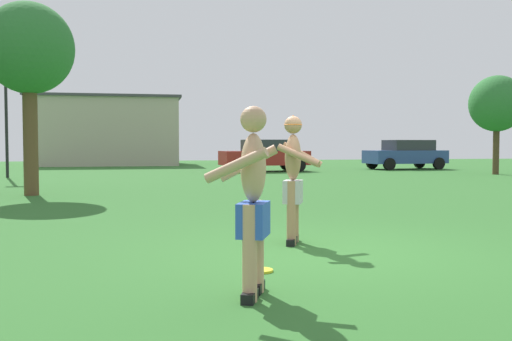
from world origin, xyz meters
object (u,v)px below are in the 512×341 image
(player_with_cap, at_px, (293,173))
(tree_left_field, at_px, (497,104))
(frisbee, at_px, (261,270))
(car_blue_near_post, at_px, (406,154))
(tree_right_field, at_px, (29,51))
(player_in_blue, at_px, (253,196))
(lamp_post, at_px, (6,89))
(car_red_mid_lot, at_px, (265,155))

(player_with_cap, distance_m, tree_left_field, 20.48)
(tree_left_field, bearing_deg, frisbee, -130.18)
(car_blue_near_post, bearing_deg, tree_right_field, -143.28)
(player_in_blue, relative_size, frisbee, 6.60)
(frisbee, distance_m, tree_right_field, 11.48)
(player_in_blue, bearing_deg, car_blue_near_post, 61.16)
(tree_left_field, bearing_deg, car_blue_near_post, 105.13)
(player_with_cap, relative_size, tree_left_field, 0.40)
(lamp_post, bearing_deg, player_with_cap, -66.09)
(frisbee, relative_size, car_red_mid_lot, 0.06)
(player_in_blue, bearing_deg, player_with_cap, 67.51)
(player_with_cap, xyz_separation_m, lamp_post, (-7.51, 16.93, 2.61))
(tree_left_field, height_order, tree_right_field, tree_right_field)
(player_with_cap, distance_m, tree_right_field, 10.17)
(player_with_cap, height_order, player_in_blue, player_with_cap)
(car_red_mid_lot, distance_m, lamp_post, 12.11)
(car_red_mid_lot, distance_m, tree_right_field, 14.89)
(frisbee, relative_size, tree_right_field, 0.05)
(tree_left_field, bearing_deg, lamp_post, 175.49)
(player_in_blue, xyz_separation_m, lamp_post, (-6.46, 19.47, 2.68))
(player_with_cap, distance_m, car_red_mid_lot, 20.37)
(player_in_blue, xyz_separation_m, tree_left_field, (14.51, 17.82, 2.25))
(player_in_blue, relative_size, lamp_post, 0.29)
(car_red_mid_lot, distance_m, tree_left_field, 10.94)
(tree_left_field, bearing_deg, player_in_blue, -129.16)
(lamp_post, distance_m, tree_left_field, 21.04)
(car_blue_near_post, height_order, tree_right_field, tree_right_field)
(player_with_cap, height_order, tree_left_field, tree_left_field)
(tree_right_field, bearing_deg, lamp_post, 106.51)
(tree_left_field, distance_m, tree_right_field, 19.69)
(player_with_cap, xyz_separation_m, tree_right_field, (-4.98, 8.40, 2.85))
(player_with_cap, bearing_deg, player_in_blue, -112.49)
(player_in_blue, bearing_deg, lamp_post, 108.35)
(lamp_post, distance_m, tree_right_field, 8.90)
(player_with_cap, height_order, car_blue_near_post, player_with_cap)
(player_in_blue, relative_size, car_blue_near_post, 0.38)
(car_blue_near_post, bearing_deg, lamp_post, -168.16)
(car_blue_near_post, xyz_separation_m, tree_right_field, (-16.89, -12.60, 3.00))
(player_in_blue, distance_m, car_red_mid_lot, 23.07)
(frisbee, relative_size, lamp_post, 0.04)
(player_with_cap, relative_size, frisbee, 6.82)
(player_with_cap, relative_size, lamp_post, 0.30)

